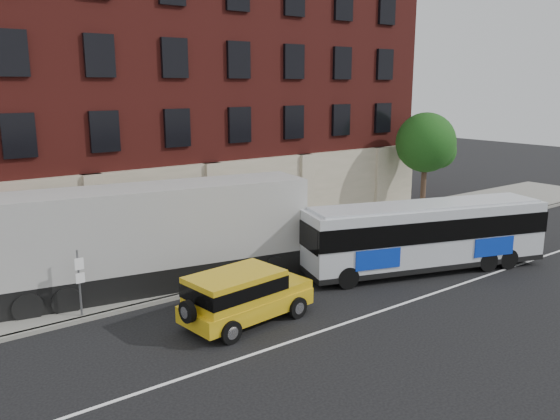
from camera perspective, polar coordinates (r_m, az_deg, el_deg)
ground at (r=20.30m, az=10.59°, el=-10.69°), size 120.00×120.00×0.00m
sidewalk at (r=26.77m, az=-3.69°, el=-4.56°), size 60.00×6.00×0.15m
kerb at (r=24.43m, az=0.18°, el=-6.23°), size 60.00×0.25×0.15m
lane_line at (r=20.61m, az=9.56°, el=-10.26°), size 60.00×0.12×0.01m
building at (r=32.53m, az=-11.70°, el=11.66°), size 30.00×12.10×15.00m
sign_pole at (r=20.46m, az=-19.61°, el=-6.69°), size 0.30×0.20×2.50m
street_tree at (r=35.33m, az=14.59°, el=6.40°), size 3.60×3.60×6.20m
city_bus at (r=25.16m, az=14.52°, el=-2.34°), size 11.09×5.60×2.99m
yellow_suv at (r=19.21m, az=-3.86°, el=-8.46°), size 4.92×2.50×1.84m
shipping_container at (r=22.56m, az=-12.78°, el=-2.89°), size 12.69×4.65×4.15m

